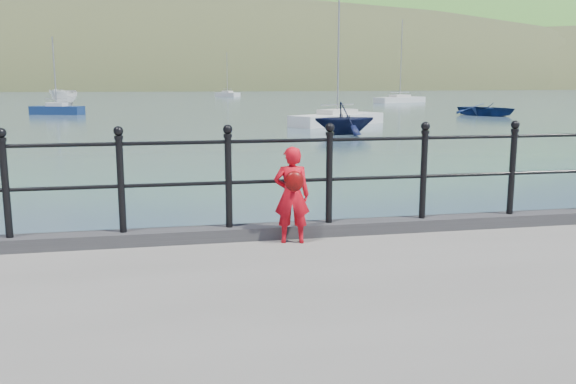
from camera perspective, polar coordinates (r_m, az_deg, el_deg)
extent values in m
plane|color=#2D4251|center=(7.73, -0.96, -11.14)|extent=(600.00, 600.00, 0.00)
cube|color=#28282B|center=(7.26, -0.77, -3.65)|extent=(60.00, 0.30, 0.15)
cylinder|color=black|center=(7.13, -0.78, 1.03)|extent=(18.00, 0.04, 0.04)
cylinder|color=black|center=(7.07, -0.79, 4.81)|extent=(18.00, 0.04, 0.04)
cylinder|color=black|center=(7.21, -24.89, 0.16)|extent=(0.08, 0.08, 1.05)
sphere|color=black|center=(7.14, -25.27, 5.02)|extent=(0.11, 0.11, 0.11)
cylinder|color=black|center=(7.03, -15.35, 0.52)|extent=(0.08, 0.08, 1.05)
sphere|color=black|center=(6.95, -15.59, 5.52)|extent=(0.11, 0.11, 0.11)
cylinder|color=black|center=(7.05, -5.58, 0.87)|extent=(0.08, 0.08, 1.05)
sphere|color=black|center=(6.97, -5.67, 5.86)|extent=(0.11, 0.11, 0.11)
cylinder|color=black|center=(7.27, 3.88, 1.18)|extent=(0.08, 0.08, 1.05)
sphere|color=black|center=(7.19, 3.94, 6.02)|extent=(0.11, 0.11, 0.11)
cylinder|color=black|center=(7.67, 12.56, 1.45)|extent=(0.08, 0.08, 1.05)
sphere|color=black|center=(7.60, 12.74, 6.03)|extent=(0.11, 0.11, 0.11)
cylinder|color=black|center=(8.23, 20.22, 1.65)|extent=(0.08, 0.08, 1.05)
sphere|color=black|center=(8.16, 20.50, 5.92)|extent=(0.11, 0.11, 0.11)
ellipsoid|color=#333A21|center=(204.00, -5.45, 5.26)|extent=(400.00, 100.00, 88.00)
ellipsoid|color=#387026|center=(270.82, 1.69, 4.04)|extent=(600.00, 180.00, 156.00)
cube|color=silver|center=(191.06, -21.96, 9.74)|extent=(9.00, 6.00, 6.00)
cube|color=#4C4744|center=(191.11, -22.04, 10.94)|extent=(9.50, 6.50, 2.00)
cube|color=silver|center=(188.37, -14.96, 10.14)|extent=(9.00, 6.00, 6.00)
cube|color=#4C4744|center=(188.42, -15.02, 11.35)|extent=(9.50, 6.50, 2.00)
cube|color=silver|center=(189.05, -5.70, 10.43)|extent=(9.00, 6.00, 6.00)
cube|color=#4C4744|center=(189.10, -5.72, 11.64)|extent=(9.50, 6.50, 2.00)
cube|color=silver|center=(193.68, 2.41, 10.47)|extent=(9.00, 6.00, 6.00)
cube|color=#4C4744|center=(193.73, 2.41, 11.65)|extent=(9.50, 6.50, 2.00)
imported|color=red|center=(6.91, 0.36, -0.28)|extent=(0.45, 0.34, 1.11)
ellipsoid|color=#BA0607|center=(6.76, 0.58, 1.00)|extent=(0.22, 0.11, 0.23)
imported|color=#122350|center=(52.18, 18.16, 7.37)|extent=(5.36, 6.09, 1.05)
imported|color=white|center=(68.41, -20.21, 8.24)|extent=(3.04, 5.38, 1.96)
imported|color=black|center=(32.49, 5.32, 6.89)|extent=(3.44, 3.03, 1.72)
cube|color=silver|center=(108.33, -5.69, 9.01)|extent=(4.16, 5.11, 0.90)
cube|color=beige|center=(108.32, -5.69, 9.28)|extent=(1.90, 2.09, 0.50)
cylinder|color=#A5A5A8|center=(108.31, -5.72, 11.06)|extent=(0.10, 0.10, 6.85)
cylinder|color=#A5A5A8|center=(108.31, -5.70, 9.57)|extent=(1.35, 1.94, 0.06)
cube|color=silver|center=(39.34, 4.64, 6.62)|extent=(7.00, 5.50, 0.90)
cube|color=beige|center=(39.31, 4.65, 7.35)|extent=(2.82, 2.50, 0.50)
cylinder|color=#A5A5A8|center=(39.32, 4.74, 13.63)|extent=(0.10, 0.10, 8.71)
cylinder|color=#A5A5A8|center=(39.28, 4.66, 8.15)|extent=(2.70, 1.79, 0.06)
cube|color=navy|center=(54.66, -20.79, 7.05)|extent=(4.54, 2.87, 0.90)
cube|color=beige|center=(54.64, -20.82, 7.57)|extent=(1.77, 1.45, 0.50)
cylinder|color=#A5A5A8|center=(54.61, -21.01, 10.46)|extent=(0.10, 0.10, 5.63)
cylinder|color=#A5A5A8|center=(54.62, -20.86, 8.14)|extent=(1.84, 0.76, 0.06)
cube|color=silver|center=(80.18, 10.41, 8.41)|extent=(7.64, 5.00, 0.90)
cube|color=beige|center=(80.17, 10.43, 8.77)|extent=(2.97, 2.39, 0.50)
cylinder|color=#A5A5A8|center=(80.19, 10.54, 12.17)|extent=(0.10, 0.10, 9.62)
cylinder|color=#A5A5A8|center=(80.16, 10.44, 9.16)|extent=(3.08, 1.47, 0.06)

